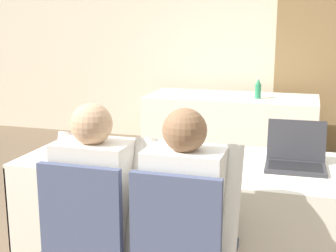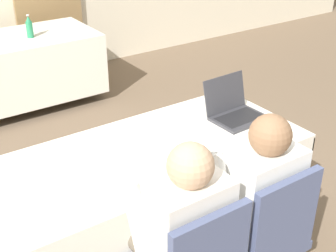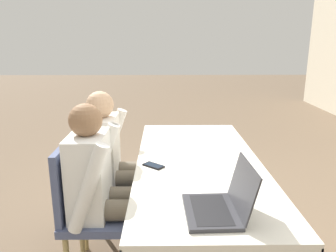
{
  "view_description": "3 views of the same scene",
  "coord_description": "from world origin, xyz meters",
  "px_view_note": "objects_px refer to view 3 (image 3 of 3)",
  "views": [
    {
      "loc": [
        0.74,
        -2.65,
        1.54
      ],
      "look_at": [
        0.0,
        -0.21,
        0.98
      ],
      "focal_mm": 50.0,
      "sensor_mm": 36.0,
      "label": 1
    },
    {
      "loc": [
        -1.21,
        -1.97,
        2.1
      ],
      "look_at": [
        0.0,
        -0.21,
        0.98
      ],
      "focal_mm": 50.0,
      "sensor_mm": 36.0,
      "label": 2
    },
    {
      "loc": [
        2.11,
        -0.24,
        1.55
      ],
      "look_at": [
        0.0,
        -0.21,
        0.98
      ],
      "focal_mm": 35.0,
      "sensor_mm": 36.0,
      "label": 3
    }
  ],
  "objects_px": {
    "cell_phone": "(154,166)",
    "chair_near_right": "(87,206)",
    "chair_near_left": "(101,177)",
    "person_checkered_shirt": "(113,158)",
    "laptop": "(220,204)",
    "person_white_shirt": "(102,183)"
  },
  "relations": [
    {
      "from": "cell_phone",
      "to": "person_white_shirt",
      "type": "height_order",
      "value": "person_white_shirt"
    },
    {
      "from": "person_white_shirt",
      "to": "laptop",
      "type": "bearing_deg",
      "value": -125.44
    },
    {
      "from": "chair_near_left",
      "to": "person_white_shirt",
      "type": "xyz_separation_m",
      "value": [
        0.45,
        0.1,
        0.16
      ]
    },
    {
      "from": "chair_near_left",
      "to": "person_white_shirt",
      "type": "height_order",
      "value": "person_white_shirt"
    },
    {
      "from": "chair_near_left",
      "to": "person_white_shirt",
      "type": "relative_size",
      "value": 0.78
    },
    {
      "from": "cell_phone",
      "to": "person_checkered_shirt",
      "type": "bearing_deg",
      "value": -96.04
    },
    {
      "from": "laptop",
      "to": "cell_phone",
      "type": "height_order",
      "value": "laptop"
    },
    {
      "from": "person_white_shirt",
      "to": "person_checkered_shirt",
      "type": "bearing_deg",
      "value": 0.0
    },
    {
      "from": "chair_near_left",
      "to": "person_checkered_shirt",
      "type": "relative_size",
      "value": 0.78
    },
    {
      "from": "cell_phone",
      "to": "chair_near_left",
      "type": "distance_m",
      "value": 0.58
    },
    {
      "from": "laptop",
      "to": "person_checkered_shirt",
      "type": "bearing_deg",
      "value": -146.56
    },
    {
      "from": "chair_near_left",
      "to": "person_checkered_shirt",
      "type": "distance_m",
      "value": 0.19
    },
    {
      "from": "cell_phone",
      "to": "chair_near_left",
      "type": "relative_size",
      "value": 0.17
    },
    {
      "from": "cell_phone",
      "to": "chair_near_right",
      "type": "relative_size",
      "value": 0.17
    },
    {
      "from": "chair_near_left",
      "to": "person_white_shirt",
      "type": "bearing_deg",
      "value": -167.08
    },
    {
      "from": "laptop",
      "to": "cell_phone",
      "type": "xyz_separation_m",
      "value": [
        -0.6,
        -0.34,
        -0.04
      ]
    },
    {
      "from": "cell_phone",
      "to": "person_white_shirt",
      "type": "distance_m",
      "value": 0.35
    },
    {
      "from": "laptop",
      "to": "chair_near_left",
      "type": "xyz_separation_m",
      "value": [
        -0.92,
        -0.76,
        -0.27
      ]
    },
    {
      "from": "laptop",
      "to": "person_white_shirt",
      "type": "xyz_separation_m",
      "value": [
        -0.47,
        -0.66,
        -0.11
      ]
    },
    {
      "from": "cell_phone",
      "to": "person_white_shirt",
      "type": "xyz_separation_m",
      "value": [
        0.13,
        -0.32,
        -0.06
      ]
    },
    {
      "from": "laptop",
      "to": "person_white_shirt",
      "type": "relative_size",
      "value": 0.3
    },
    {
      "from": "person_white_shirt",
      "to": "chair_near_left",
      "type": "bearing_deg",
      "value": 12.92
    }
  ]
}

